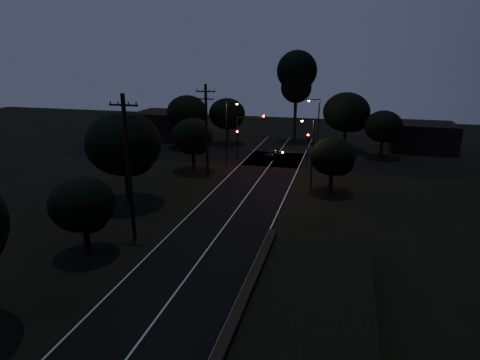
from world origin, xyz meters
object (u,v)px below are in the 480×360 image
Objects in this scene: signal_right at (308,144)px; signal_left at (237,140)px; car at (273,154)px; streetlight_a at (228,129)px; utility_pole_far at (207,130)px; signal_mast at (250,129)px; streetlight_b at (317,124)px; streetlight_c at (311,150)px; utility_pole_mid at (129,167)px; tall_pine at (297,76)px.

signal_left is at bearing 180.00° from signal_right.
car is (4.41, 2.43, -2.25)m from signal_left.
utility_pole_far is at bearing -96.59° from streetlight_a.
signal_mast is (-7.51, 0.00, 1.50)m from signal_right.
streetlight_b is 7.00m from car.
signal_mast is at bearing 131.19° from streetlight_c.
utility_pole_far reaches higher than streetlight_a.
utility_pole_far is 12.05m from streetlight_c.
utility_pole_far is at bearing -143.00° from signal_right.
utility_pole_mid is 23.04m from streetlight_a.
signal_mast is (1.69, 0.00, 1.50)m from signal_left.
streetlight_c reaches higher than car.
streetlight_c is at bearing 51.74° from utility_pole_mid.
utility_pole_far is 2.56× the size of signal_left.
streetlight_b is at bearing 68.70° from utility_pole_mid.
utility_pole_far is (0.00, 17.00, -0.25)m from utility_pole_mid.
signal_mast is at bearing 0.13° from signal_left.
utility_pole_far is 8.64m from signal_mast.
streetlight_a is 1.00× the size of streetlight_b.
streetlight_b is at bearing 92.14° from streetlight_c.
signal_left and signal_right have the same top height.
streetlight_a is 13.72m from streetlight_c.
streetlight_a reaches higher than signal_right.
car is (-5.49, -1.59, -4.04)m from streetlight_b.
utility_pole_far reaches higher than car.
tall_pine is 18.99m from streetlight_a.
signal_mast is 9.15m from streetlight_b.
utility_pole_far is 13.53m from signal_right.
tall_pine is 1.90× the size of streetlight_c.
utility_pole_far reaches higher than signal_mast.
tall_pine is 16.61m from signal_mast.
streetlight_a is at bearing -109.59° from signal_left.
utility_pole_far is 24.52m from tall_pine.
signal_left is at bearing -157.95° from streetlight_b.
streetlight_a is (-0.71, -1.99, 1.80)m from signal_left.
signal_right is (10.60, 7.99, -2.65)m from utility_pole_far.
tall_pine is 1.78× the size of streetlight_a.
utility_pole_mid is at bearing -128.26° from streetlight_c.
utility_pole_mid is 31.15m from streetlight_b.
streetlight_c is (11.83, -2.00, -1.13)m from utility_pole_far.
streetlight_a is at bearing 144.31° from streetlight_c.
streetlight_a is (0.69, 6.00, -0.85)m from utility_pole_far.
tall_pine is 26.14m from streetlight_c.
signal_left is 14.52m from streetlight_c.
signal_right reaches higher than car.
tall_pine reaches higher than streetlight_b.
tall_pine is (7.00, 23.00, 4.80)m from utility_pole_far.
utility_pole_mid is 27.30m from signal_right.
utility_pole_far reaches higher than signal_right.
tall_pine reaches higher than utility_pole_mid.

